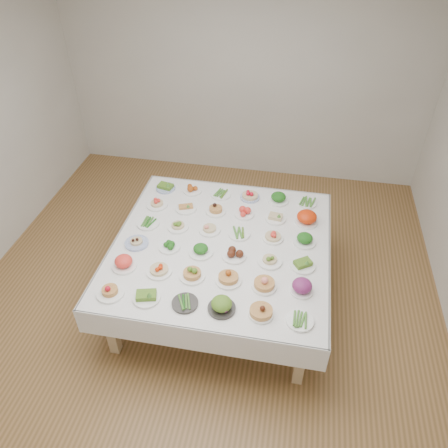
% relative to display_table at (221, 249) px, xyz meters
% --- Properties ---
extents(room_envelope, '(5.02, 5.02, 2.81)m').
position_rel_display_table_xyz_m(room_envelope, '(-0.18, 0.10, 1.15)').
color(room_envelope, olive).
rests_on(room_envelope, ground).
extents(display_table, '(2.10, 2.10, 0.75)m').
position_rel_display_table_xyz_m(display_table, '(0.00, 0.00, 0.00)').
color(display_table, white).
rests_on(display_table, ground).
extents(dish_0, '(0.24, 0.24, 0.13)m').
position_rel_display_table_xyz_m(dish_0, '(-0.81, -0.81, 0.12)').
color(dish_0, white).
rests_on(dish_0, display_table).
extents(dish_1, '(0.23, 0.23, 0.11)m').
position_rel_display_table_xyz_m(dish_1, '(-0.49, -0.81, 0.11)').
color(dish_1, white).
rests_on(dish_1, display_table).
extents(dish_2, '(0.22, 0.22, 0.05)m').
position_rel_display_table_xyz_m(dish_2, '(-0.15, -0.81, 0.09)').
color(dish_2, '#2C2A27').
rests_on(dish_2, display_table).
extents(dish_3, '(0.24, 0.24, 0.14)m').
position_rel_display_table_xyz_m(dish_3, '(0.16, -0.80, 0.13)').
color(dish_3, '#2C2A27').
rests_on(dish_3, display_table).
extents(dish_4, '(0.21, 0.21, 0.14)m').
position_rel_display_table_xyz_m(dish_4, '(0.49, -0.80, 0.13)').
color(dish_4, white).
rests_on(dish_4, display_table).
extents(dish_5, '(0.22, 0.22, 0.05)m').
position_rel_display_table_xyz_m(dish_5, '(0.80, -0.81, 0.09)').
color(dish_5, white).
rests_on(dish_5, display_table).
extents(dish_6, '(0.23, 0.23, 0.12)m').
position_rel_display_table_xyz_m(dish_6, '(-0.81, -0.48, 0.12)').
color(dish_6, white).
rests_on(dish_6, display_table).
extents(dish_7, '(0.23, 0.23, 0.12)m').
position_rel_display_table_xyz_m(dish_7, '(-0.48, -0.48, 0.12)').
color(dish_7, white).
rests_on(dish_7, display_table).
extents(dish_8, '(0.22, 0.22, 0.14)m').
position_rel_display_table_xyz_m(dish_8, '(-0.17, -0.49, 0.14)').
color(dish_8, white).
rests_on(dish_8, display_table).
extents(dish_9, '(0.23, 0.23, 0.15)m').
position_rel_display_table_xyz_m(dish_9, '(0.16, -0.47, 0.14)').
color(dish_9, white).
rests_on(dish_9, display_table).
extents(dish_10, '(0.23, 0.22, 0.14)m').
position_rel_display_table_xyz_m(dish_10, '(0.48, -0.49, 0.14)').
color(dish_10, white).
rests_on(dish_10, display_table).
extents(dish_11, '(0.22, 0.22, 0.13)m').
position_rel_display_table_xyz_m(dish_11, '(0.80, -0.48, 0.13)').
color(dish_11, white).
rests_on(dish_11, display_table).
extents(dish_12, '(0.23, 0.23, 0.11)m').
position_rel_display_table_xyz_m(dish_12, '(-0.81, -0.16, 0.11)').
color(dish_12, '#4C66B2').
rests_on(dish_12, display_table).
extents(dish_13, '(0.21, 0.21, 0.08)m').
position_rel_display_table_xyz_m(dish_13, '(-0.48, -0.15, 0.10)').
color(dish_13, white).
rests_on(dish_13, display_table).
extents(dish_14, '(0.23, 0.23, 0.13)m').
position_rel_display_table_xyz_m(dish_14, '(-0.17, -0.16, 0.13)').
color(dish_14, white).
rests_on(dish_14, display_table).
extents(dish_15, '(0.23, 0.23, 0.10)m').
position_rel_display_table_xyz_m(dish_15, '(0.15, -0.16, 0.11)').
color(dish_15, white).
rests_on(dish_15, display_table).
extents(dish_16, '(0.23, 0.23, 0.12)m').
position_rel_display_table_xyz_m(dish_16, '(0.49, -0.17, 0.12)').
color(dish_16, white).
rests_on(dish_16, display_table).
extents(dish_17, '(0.23, 0.23, 0.10)m').
position_rel_display_table_xyz_m(dish_17, '(0.80, -0.17, 0.11)').
color(dish_17, white).
rests_on(dish_17, display_table).
extents(dish_18, '(0.23, 0.23, 0.05)m').
position_rel_display_table_xyz_m(dish_18, '(-0.80, 0.16, 0.09)').
color(dish_18, white).
rests_on(dish_18, display_table).
extents(dish_19, '(0.21, 0.21, 0.11)m').
position_rel_display_table_xyz_m(dish_19, '(-0.48, 0.16, 0.12)').
color(dish_19, white).
rests_on(dish_19, display_table).
extents(dish_20, '(0.21, 0.21, 0.11)m').
position_rel_display_table_xyz_m(dish_20, '(-0.15, 0.17, 0.12)').
color(dish_20, white).
rests_on(dish_20, display_table).
extents(dish_21, '(0.22, 0.21, 0.06)m').
position_rel_display_table_xyz_m(dish_21, '(0.15, 0.16, 0.09)').
color(dish_21, white).
rests_on(dish_21, display_table).
extents(dish_22, '(0.21, 0.21, 0.12)m').
position_rel_display_table_xyz_m(dish_22, '(0.49, 0.16, 0.13)').
color(dish_22, white).
rests_on(dish_22, display_table).
extents(dish_23, '(0.22, 0.22, 0.13)m').
position_rel_display_table_xyz_m(dish_23, '(0.80, 0.17, 0.13)').
color(dish_23, white).
rests_on(dish_23, display_table).
extents(dish_24, '(0.22, 0.22, 0.12)m').
position_rel_display_table_xyz_m(dish_24, '(-0.80, 0.48, 0.12)').
color(dish_24, white).
rests_on(dish_24, display_table).
extents(dish_25, '(0.23, 0.23, 0.09)m').
position_rel_display_table_xyz_m(dish_25, '(-0.48, 0.48, 0.10)').
color(dish_25, white).
rests_on(dish_25, display_table).
extents(dish_26, '(0.21, 0.21, 0.12)m').
position_rel_display_table_xyz_m(dish_26, '(-0.15, 0.48, 0.12)').
color(dish_26, white).
rests_on(dish_26, display_table).
extents(dish_27, '(0.20, 0.20, 0.10)m').
position_rel_display_table_xyz_m(dish_27, '(0.15, 0.49, 0.11)').
color(dish_27, white).
rests_on(dish_27, display_table).
extents(dish_28, '(0.21, 0.21, 0.09)m').
position_rel_display_table_xyz_m(dish_28, '(0.48, 0.48, 0.11)').
color(dish_28, white).
rests_on(dish_28, display_table).
extents(dish_29, '(0.25, 0.25, 0.15)m').
position_rel_display_table_xyz_m(dish_29, '(0.80, 0.49, 0.14)').
color(dish_29, white).
rests_on(dish_29, display_table).
extents(dish_30, '(0.22, 0.22, 0.11)m').
position_rel_display_table_xyz_m(dish_30, '(-0.80, 0.81, 0.11)').
color(dish_30, '#4C66B2').
rests_on(dish_30, display_table).
extents(dish_31, '(0.20, 0.20, 0.09)m').
position_rel_display_table_xyz_m(dish_31, '(-0.49, 0.81, 0.11)').
color(dish_31, white).
rests_on(dish_31, display_table).
extents(dish_32, '(0.22, 0.22, 0.05)m').
position_rel_display_table_xyz_m(dish_32, '(-0.16, 0.80, 0.09)').
color(dish_32, white).
rests_on(dish_32, display_table).
extents(dish_33, '(0.22, 0.22, 0.12)m').
position_rel_display_table_xyz_m(dish_33, '(0.17, 0.81, 0.13)').
color(dish_33, '#4C66B2').
rests_on(dish_33, display_table).
extents(dish_34, '(0.22, 0.22, 0.14)m').
position_rel_display_table_xyz_m(dish_34, '(0.48, 0.81, 0.13)').
color(dish_34, white).
rests_on(dish_34, display_table).
extents(dish_35, '(0.20, 0.20, 0.05)m').
position_rel_display_table_xyz_m(dish_35, '(0.80, 0.81, 0.09)').
color(dish_35, white).
rests_on(dish_35, display_table).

